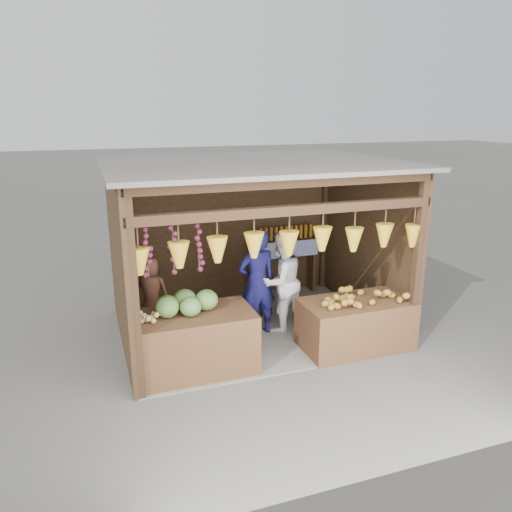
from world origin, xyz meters
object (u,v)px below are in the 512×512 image
(counter_right, at_px, (356,324))
(woman_standing, at_px, (281,281))
(vendor_seated, at_px, (151,292))
(counter_left, at_px, (194,343))
(man_standing, at_px, (257,283))

(counter_right, bearing_deg, woman_standing, 129.75)
(woman_standing, relative_size, vendor_seated, 1.51)
(counter_left, relative_size, counter_right, 1.00)
(counter_left, xyz_separation_m, counter_right, (2.39, -0.08, -0.05))
(counter_left, relative_size, vendor_seated, 1.50)
(man_standing, relative_size, vendor_seated, 1.59)
(counter_left, distance_m, counter_right, 2.39)
(woman_standing, height_order, vendor_seated, woman_standing)
(counter_right, distance_m, vendor_seated, 3.02)
(counter_right, bearing_deg, vendor_seated, 158.76)
(vendor_seated, bearing_deg, counter_left, 139.07)
(counter_left, height_order, woman_standing, woman_standing)
(vendor_seated, bearing_deg, man_standing, -158.93)
(counter_right, xyz_separation_m, vendor_seated, (-2.78, 1.08, 0.46))
(man_standing, bearing_deg, woman_standing, -177.22)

